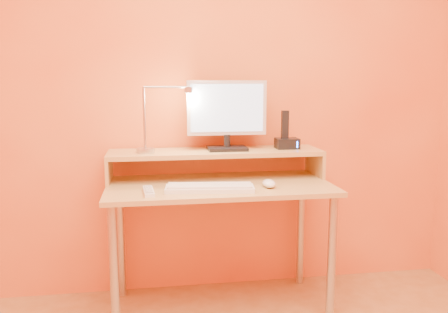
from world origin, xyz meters
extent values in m
cube|color=#F08944|center=(0.00, 1.50, 1.25)|extent=(3.00, 0.04, 2.50)
cylinder|color=#B2B2B5|center=(-0.55, 0.93, 0.35)|extent=(0.04, 0.04, 0.69)
cylinder|color=#B2B2B5|center=(0.55, 0.93, 0.35)|extent=(0.04, 0.04, 0.69)
cylinder|color=#B2B2B5|center=(-0.55, 1.43, 0.35)|extent=(0.04, 0.04, 0.69)
cylinder|color=#B2B2B5|center=(0.55, 1.43, 0.35)|extent=(0.04, 0.04, 0.69)
cube|color=tan|center=(0.00, 1.18, 0.71)|extent=(1.20, 0.60, 0.02)
cube|color=tan|center=(-0.59, 1.33, 0.79)|extent=(0.02, 0.30, 0.14)
cube|color=tan|center=(0.59, 1.33, 0.79)|extent=(0.02, 0.30, 0.14)
cube|color=tan|center=(0.00, 1.33, 0.87)|extent=(1.20, 0.30, 0.02)
cube|color=black|center=(0.07, 1.33, 0.89)|extent=(0.22, 0.16, 0.02)
cylinder|color=black|center=(0.07, 1.33, 0.93)|extent=(0.04, 0.04, 0.07)
cube|color=silver|center=(0.07, 1.34, 1.12)|extent=(0.45, 0.04, 0.31)
cube|color=black|center=(0.07, 1.36, 1.12)|extent=(0.40, 0.02, 0.26)
cube|color=#A8D0FF|center=(0.07, 1.32, 1.12)|extent=(0.41, 0.01, 0.26)
cylinder|color=#B2B2B5|center=(-0.39, 1.30, 0.89)|extent=(0.10, 0.10, 0.02)
cylinder|color=#B2B2B5|center=(-0.39, 1.30, 1.07)|extent=(0.01, 0.01, 0.33)
cylinder|color=#B2B2B5|center=(-0.27, 1.30, 1.24)|extent=(0.24, 0.01, 0.01)
cylinder|color=#B2B2B5|center=(-0.15, 1.30, 1.22)|extent=(0.04, 0.04, 0.03)
cylinder|color=#FFEAC6|center=(-0.15, 1.30, 1.20)|extent=(0.03, 0.03, 0.00)
cube|color=black|center=(0.42, 1.33, 0.91)|extent=(0.13, 0.10, 0.06)
cube|color=black|center=(0.40, 1.33, 1.02)|extent=(0.04, 0.03, 0.16)
cube|color=#2876FF|center=(0.46, 1.28, 0.91)|extent=(0.01, 0.00, 0.04)
cube|color=white|center=(-0.07, 1.03, 0.73)|extent=(0.46, 0.19, 0.02)
ellipsoid|color=white|center=(0.24, 1.06, 0.74)|extent=(0.07, 0.12, 0.04)
cube|color=white|center=(-0.38, 1.02, 0.73)|extent=(0.06, 0.18, 0.02)
camera|label=1|loc=(-0.35, -1.21, 1.27)|focal=36.84mm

